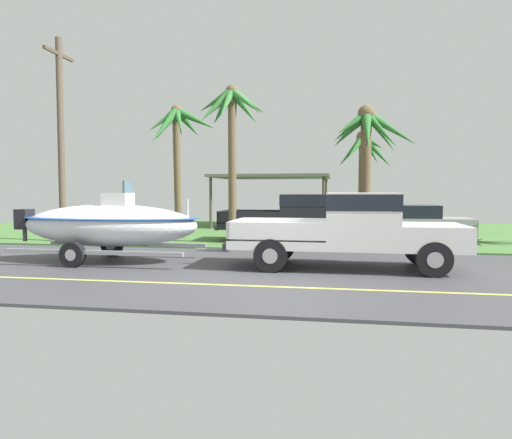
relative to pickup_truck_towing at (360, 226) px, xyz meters
name	(u,v)px	position (x,y,z in m)	size (l,w,h in m)	color
ground	(301,238)	(-2.04, 7.57, -1.06)	(36.00, 22.00, 0.11)	#424247
pickup_truck_towing	(360,226)	(0.00, 0.00, 0.00)	(5.86, 2.12, 1.89)	silver
boat_on_trailer	(109,225)	(-6.70, 0.00, -0.04)	(6.09, 2.35, 2.21)	gray
parked_pickup_background	(304,216)	(-1.81, 5.61, -0.04)	(5.71, 2.02, 1.81)	black
parked_sedan_near	(408,223)	(2.20, 7.44, -0.38)	(4.61, 1.89, 1.38)	#99999E
carport_awning	(273,178)	(-4.02, 13.13, 1.59)	(6.07, 5.20, 2.77)	#4C4238
palm_tree_near_left	(231,119)	(-4.36, 4.69, 3.47)	(2.77, 2.85, 5.72)	brown
palm_tree_near_right	(177,134)	(-7.33, 7.32, 3.31)	(3.25, 3.01, 5.59)	brown
palm_tree_mid	(364,158)	(0.67, 12.07, 2.53)	(2.87, 3.05, 4.94)	brown
palm_tree_far_left	(368,141)	(0.47, 5.59, 2.67)	(3.27, 3.28, 5.02)	brown
utility_pole	(61,137)	(-10.70, 4.16, 2.87)	(0.24, 1.80, 7.55)	brown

